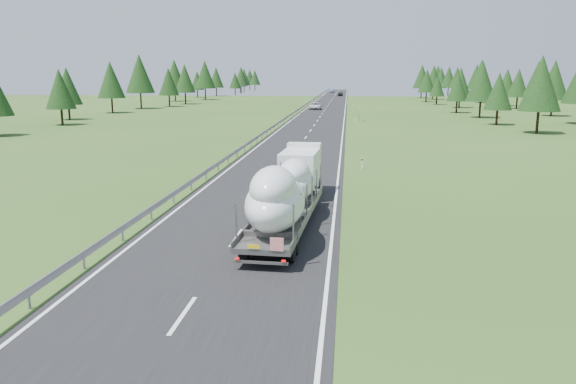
# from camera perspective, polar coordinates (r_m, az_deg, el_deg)

# --- Properties ---
(ground) EXTENTS (400.00, 400.00, 0.00)m
(ground) POSITION_cam_1_polar(r_m,az_deg,el_deg) (19.13, -10.64, -12.24)
(ground) COLOR #2B4818
(ground) RESTS_ON ground
(road_surface) EXTENTS (10.00, 400.00, 0.02)m
(road_surface) POSITION_cam_1_polar(r_m,az_deg,el_deg) (117.07, 3.51, 7.97)
(road_surface) COLOR black
(road_surface) RESTS_ON ground
(guardrail) EXTENTS (0.10, 400.00, 0.76)m
(guardrail) POSITION_cam_1_polar(r_m,az_deg,el_deg) (117.34, 0.90, 8.29)
(guardrail) COLOR slate
(guardrail) RESTS_ON ground
(marker_posts) EXTENTS (0.13, 350.08, 1.00)m
(marker_posts) POSITION_cam_1_polar(r_m,az_deg,el_deg) (171.86, 6.56, 9.30)
(marker_posts) COLOR silver
(marker_posts) RESTS_ON ground
(highway_sign) EXTENTS (0.08, 0.90, 2.60)m
(highway_sign) POSITION_cam_1_polar(r_m,az_deg,el_deg) (96.90, 7.28, 8.18)
(highway_sign) COLOR slate
(highway_sign) RESTS_ON ground
(tree_line_right) EXTENTS (25.94, 311.93, 12.47)m
(tree_line_right) POSITION_cam_1_polar(r_m,az_deg,el_deg) (142.76, 20.60, 10.63)
(tree_line_right) COLOR black
(tree_line_right) RESTS_ON ground
(tree_line_left) EXTENTS (14.32, 312.47, 12.65)m
(tree_line_left) POSITION_cam_1_polar(r_m,az_deg,el_deg) (153.65, -12.39, 11.23)
(tree_line_left) COLOR black
(tree_line_left) RESTS_ON ground
(boat_truck) EXTENTS (3.11, 17.42, 3.87)m
(boat_truck) POSITION_cam_1_polar(r_m,az_deg,el_deg) (29.44, 0.09, 0.55)
(boat_truck) COLOR silver
(boat_truck) RESTS_ON ground
(distant_van) EXTENTS (2.80, 5.87, 1.62)m
(distant_van) POSITION_cam_1_polar(r_m,az_deg,el_deg) (130.85, 2.76, 8.73)
(distant_van) COLOR silver
(distant_van) RESTS_ON ground
(distant_car_dark) EXTENTS (2.23, 4.79, 1.59)m
(distant_car_dark) POSITION_cam_1_polar(r_m,az_deg,el_deg) (216.07, 5.34, 9.88)
(distant_car_dark) COLOR black
(distant_car_dark) RESTS_ON ground
(distant_car_blue) EXTENTS (1.81, 4.86, 1.59)m
(distant_car_blue) POSITION_cam_1_polar(r_m,az_deg,el_deg) (261.34, 4.50, 10.21)
(distant_car_blue) COLOR #1A2D4B
(distant_car_blue) RESTS_ON ground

